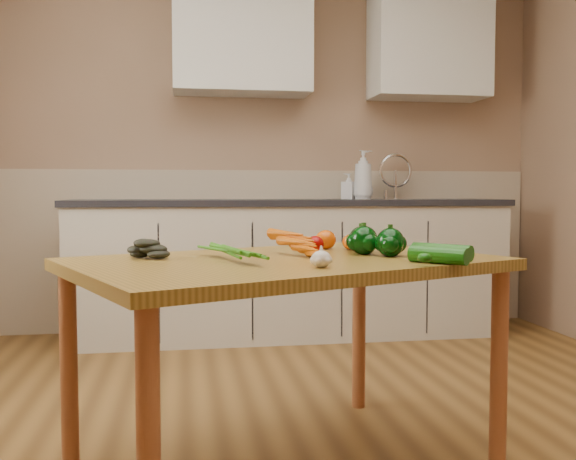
% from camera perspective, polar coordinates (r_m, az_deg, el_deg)
% --- Properties ---
extents(room, '(4.04, 5.04, 2.64)m').
position_cam_1_polar(room, '(2.22, 3.67, 11.07)').
color(room, brown).
rests_on(room, ground).
extents(counter_run, '(2.84, 0.64, 1.14)m').
position_cam_1_polar(counter_run, '(4.25, 0.32, -3.25)').
color(counter_run, '#BBB19C').
rests_on(counter_run, ground).
extents(upper_cabinets, '(2.15, 0.35, 0.70)m').
position_cam_1_polar(upper_cabinets, '(4.52, 3.95, 16.20)').
color(upper_cabinets, silver).
rests_on(upper_cabinets, room).
extents(table, '(1.59, 1.34, 0.73)m').
position_cam_1_polar(table, '(2.16, -0.24, -4.68)').
color(table, olive).
rests_on(table, ground).
extents(soap_bottle_a, '(0.15, 0.15, 0.33)m').
position_cam_1_polar(soap_bottle_a, '(4.38, 6.69, 4.90)').
color(soap_bottle_a, silver).
rests_on(soap_bottle_a, counter_run).
extents(soap_bottle_b, '(0.11, 0.11, 0.18)m').
position_cam_1_polar(soap_bottle_b, '(4.39, 5.42, 3.90)').
color(soap_bottle_b, silver).
rests_on(soap_bottle_b, counter_run).
extents(soap_bottle_c, '(0.17, 0.17, 0.17)m').
position_cam_1_polar(soap_bottle_c, '(4.46, 6.73, 3.85)').
color(soap_bottle_c, silver).
rests_on(soap_bottle_c, counter_run).
extents(carrot_bunch, '(0.31, 0.28, 0.07)m').
position_cam_1_polar(carrot_bunch, '(2.17, -0.84, -1.58)').
color(carrot_bunch, '#C95804').
rests_on(carrot_bunch, table).
extents(leafy_greens, '(0.19, 0.17, 0.10)m').
position_cam_1_polar(leafy_greens, '(2.20, -12.48, -1.20)').
color(leafy_greens, black).
rests_on(leafy_greens, table).
extents(garlic_bulb, '(0.06, 0.06, 0.05)m').
position_cam_1_polar(garlic_bulb, '(1.89, 2.97, -2.60)').
color(garlic_bulb, silver).
rests_on(garlic_bulb, table).
extents(pepper_a, '(0.10, 0.10, 0.10)m').
position_cam_1_polar(pepper_a, '(2.29, 6.75, -0.93)').
color(pepper_a, black).
rests_on(pepper_a, table).
extents(pepper_b, '(0.09, 0.09, 0.09)m').
position_cam_1_polar(pepper_b, '(2.40, 6.52, -0.82)').
color(pepper_b, black).
rests_on(pepper_b, table).
extents(pepper_c, '(0.10, 0.10, 0.10)m').
position_cam_1_polar(pepper_c, '(2.23, 9.07, -1.09)').
color(pepper_c, black).
rests_on(pepper_c, table).
extents(tomato_a, '(0.07, 0.07, 0.06)m').
position_cam_1_polar(tomato_a, '(2.36, 2.41, -1.26)').
color(tomato_a, '#930402').
rests_on(tomato_a, table).
extents(tomato_b, '(0.08, 0.08, 0.07)m').
position_cam_1_polar(tomato_b, '(2.49, 3.37, -0.86)').
color(tomato_b, '#CB4905').
rests_on(tomato_b, table).
extents(tomato_c, '(0.07, 0.07, 0.06)m').
position_cam_1_polar(tomato_c, '(2.47, 5.62, -1.07)').
color(tomato_c, '#CB4905').
rests_on(tomato_c, table).
extents(zucchini_a, '(0.17, 0.19, 0.05)m').
position_cam_1_polar(zucchini_a, '(2.16, 13.49, -1.89)').
color(zucchini_a, '#0B4107').
rests_on(zucchini_a, table).
extents(zucchini_b, '(0.16, 0.17, 0.05)m').
position_cam_1_polar(zucchini_b, '(2.04, 13.22, -2.19)').
color(zucchini_b, '#0B4107').
rests_on(zucchini_b, table).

